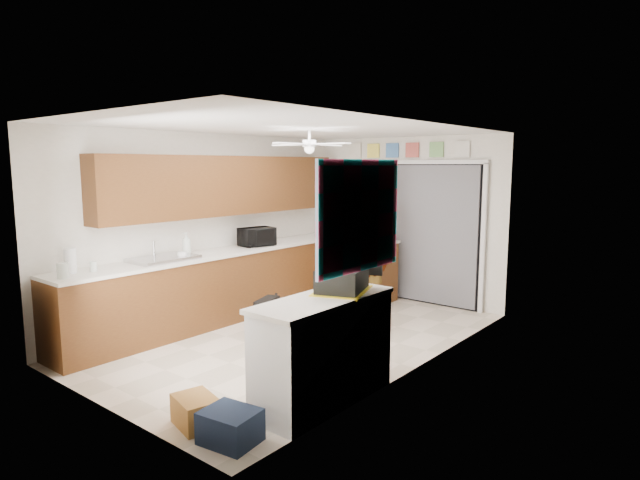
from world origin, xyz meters
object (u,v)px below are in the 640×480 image
Objects in this scene: microwave at (257,237)px; dog at (267,313)px; paper_towel_roll at (70,261)px; cup at (182,256)px; suitcase at (342,279)px; man at (368,242)px; soap_bottle at (186,244)px; cardboard_box at (196,411)px; navy_crate at (230,426)px.

microwave reaches higher than dog.
paper_towel_roll is at bearing -133.43° from dog.
suitcase reaches higher than cup.
man is (-1.38, 2.45, -0.06)m from suitcase.
soap_bottle is at bearing 130.89° from cup.
cup is at bearing 145.37° from cardboard_box.
man is (1.20, 1.03, -0.08)m from microwave.
man is (1.30, 2.16, -0.10)m from soap_bottle.
microwave is 1.58× the size of soap_bottle.
man reaches higher than cardboard_box.
microwave is 4.22× the size of cup.
navy_crate is (2.51, -2.72, -0.94)m from microwave.
microwave reaches higher than cardboard_box.
suitcase is at bearing 23.36° from paper_towel_roll.
cup is 2.51m from suitcase.
paper_towel_roll is 0.53× the size of suitcase.
soap_bottle is 0.50× the size of dog.
man reaches higher than dog.
dog is (0.70, 0.74, -0.75)m from cup.
cardboard_box is at bearing -77.39° from dog.
cup is 0.19× the size of dog.
man reaches higher than paper_towel_roll.
paper_towel_roll is 2.43m from cardboard_box.
soap_bottle is at bearing 88.58° from paper_towel_roll.
soap_bottle reaches higher than suitcase.
microwave is at bearing 87.02° from paper_towel_roll.
dog is (0.77, -0.59, -0.84)m from microwave.
man reaches higher than navy_crate.
microwave is 1.33m from cup.
paper_towel_roll is 0.14× the size of man.
cup is at bearing 80.91° from paper_towel_roll.
paper_towel_roll is 0.45× the size of dog.
cardboard_box is (-0.48, -1.30, -0.93)m from suitcase.
man is at bearing 56.04° from dog.
navy_crate is 0.21× the size of man.
suitcase is (2.71, 1.17, -0.03)m from paper_towel_roll.
man reaches higher than soap_bottle.
dog reaches higher than cardboard_box.
paper_towel_roll is at bearing -177.86° from man.
dog is at bearing 65.71° from paper_towel_roll.
dog is (-1.74, 2.14, 0.11)m from navy_crate.
suitcase is at bearing -128.24° from man.
man is at bearing 69.78° from paper_towel_roll.
soap_bottle is at bearing 171.32° from man.
microwave reaches higher than navy_crate.
paper_towel_roll reaches higher than suitcase.
microwave is 0.79× the size of dog.
cardboard_box is at bearing -131.07° from suitcase.
dog reaches higher than navy_crate.
navy_crate is at bearing -70.05° from dog.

